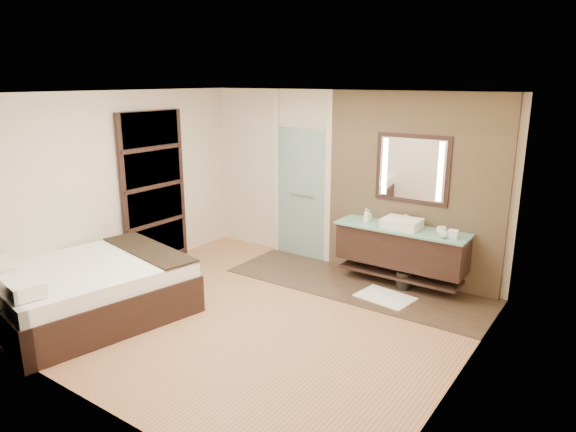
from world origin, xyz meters
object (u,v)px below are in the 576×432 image
Objects in this scene: mirror_unit at (412,169)px; bed at (90,290)px; vanity at (401,247)px; waste_bin at (404,280)px.

bed is (-2.75, -3.31, -1.31)m from mirror_unit.
vanity is at bearing 59.63° from bed.
waste_bin is at bearing 57.80° from bed.
vanity is 1.75× the size of mirror_unit.
mirror_unit is (0.00, 0.24, 1.07)m from vanity.
vanity is 6.99× the size of waste_bin.
mirror_unit is 1.55m from waste_bin.
waste_bin is (0.10, -0.32, -1.52)m from mirror_unit.
vanity is at bearing -90.00° from mirror_unit.
vanity is 0.47m from waste_bin.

